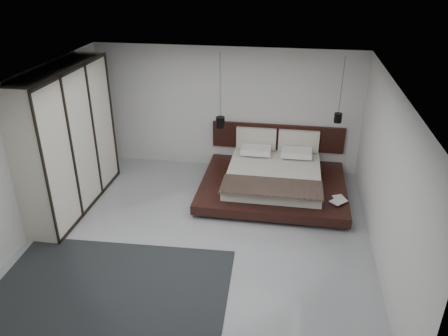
% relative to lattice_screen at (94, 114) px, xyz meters
% --- Properties ---
extents(floor, '(6.00, 6.00, 0.00)m').
position_rel_lattice_screen_xyz_m(floor, '(2.95, -2.45, -1.30)').
color(floor, '#989CA1').
rests_on(floor, ground).
extents(ceiling, '(6.00, 6.00, 0.00)m').
position_rel_lattice_screen_xyz_m(ceiling, '(2.95, -2.45, 1.50)').
color(ceiling, white).
rests_on(ceiling, wall_back).
extents(wall_back, '(6.00, 0.00, 6.00)m').
position_rel_lattice_screen_xyz_m(wall_back, '(2.95, 0.55, 0.10)').
color(wall_back, silver).
rests_on(wall_back, floor).
extents(wall_front, '(6.00, 0.00, 6.00)m').
position_rel_lattice_screen_xyz_m(wall_front, '(2.95, -5.45, 0.10)').
color(wall_front, silver).
rests_on(wall_front, floor).
extents(wall_left, '(0.00, 6.00, 6.00)m').
position_rel_lattice_screen_xyz_m(wall_left, '(-0.05, -2.45, 0.10)').
color(wall_left, silver).
rests_on(wall_left, floor).
extents(wall_right, '(0.00, 6.00, 6.00)m').
position_rel_lattice_screen_xyz_m(wall_right, '(5.95, -2.45, 0.10)').
color(wall_right, silver).
rests_on(wall_right, floor).
extents(lattice_screen, '(0.05, 0.90, 2.60)m').
position_rel_lattice_screen_xyz_m(lattice_screen, '(0.00, 0.00, 0.00)').
color(lattice_screen, black).
rests_on(lattice_screen, floor).
extents(bed, '(2.98, 2.47, 1.11)m').
position_rel_lattice_screen_xyz_m(bed, '(4.14, -0.55, -1.00)').
color(bed, black).
rests_on(bed, floor).
extents(book_lower, '(0.30, 0.34, 0.03)m').
position_rel_lattice_screen_xyz_m(book_lower, '(5.36, -1.23, -1.01)').
color(book_lower, '#99724C').
rests_on(book_lower, bed).
extents(book_upper, '(0.37, 0.38, 0.02)m').
position_rel_lattice_screen_xyz_m(book_upper, '(5.34, -1.26, -0.99)').
color(book_upper, '#99724C').
rests_on(book_upper, book_lower).
extents(pendant_left, '(0.19, 0.19, 1.61)m').
position_rel_lattice_screen_xyz_m(pendant_left, '(2.91, -0.06, 0.01)').
color(pendant_left, black).
rests_on(pendant_left, ceiling).
extents(pendant_right, '(0.16, 0.16, 1.35)m').
position_rel_lattice_screen_xyz_m(pendant_right, '(5.36, -0.06, 0.25)').
color(pendant_right, black).
rests_on(pendant_right, ceiling).
extents(wardrobe, '(0.66, 2.81, 2.76)m').
position_rel_lattice_screen_xyz_m(wardrobe, '(0.25, -1.71, 0.08)').
color(wardrobe, beige).
rests_on(wardrobe, floor).
extents(rug, '(3.65, 2.68, 0.02)m').
position_rel_lattice_screen_xyz_m(rug, '(1.91, -4.15, -1.29)').
color(rug, black).
rests_on(rug, floor).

